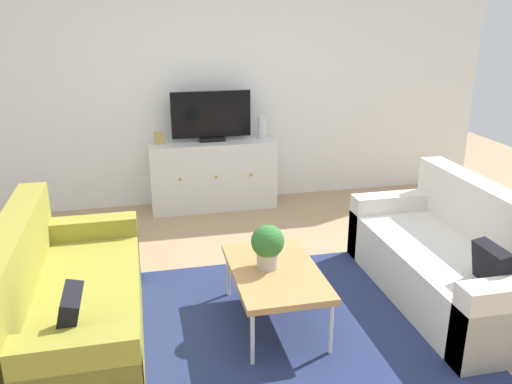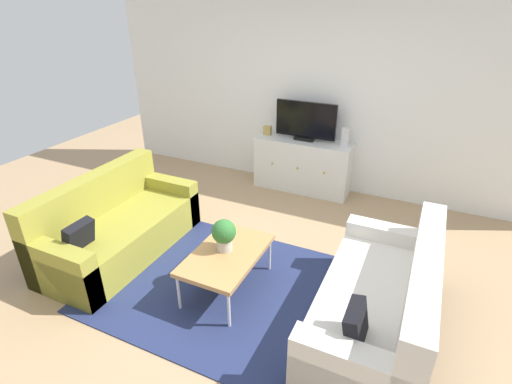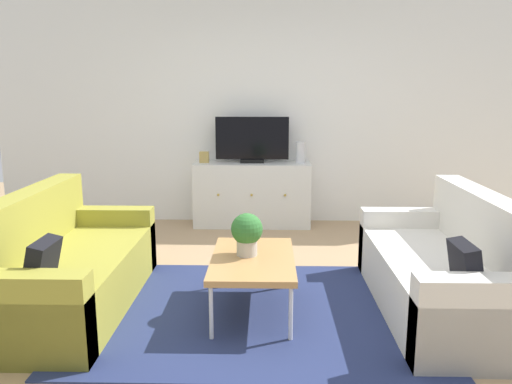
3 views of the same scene
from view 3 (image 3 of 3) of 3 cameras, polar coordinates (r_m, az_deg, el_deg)
ground_plane at (r=3.93m, az=-0.17°, el=-12.51°), size 10.00×10.00×0.00m
wall_back at (r=6.14m, az=0.45°, el=9.20°), size 6.40×0.12×2.70m
area_rug at (r=3.79m, az=-0.23°, el=-13.35°), size 2.50×1.90×0.01m
couch_left_side at (r=4.03m, az=-21.36°, el=-8.35°), size 0.85×1.80×0.87m
couch_right_side at (r=3.96m, az=21.34°, el=-8.69°), size 0.85×1.80×0.87m
coffee_table at (r=3.65m, az=-0.36°, el=-7.86°), size 0.59×0.95×0.42m
potted_plant at (r=3.63m, az=-1.04°, el=-4.59°), size 0.23×0.23×0.31m
tv_console at (r=5.99m, az=-0.44°, el=-0.24°), size 1.37×0.47×0.76m
flat_screen_tv at (r=5.91m, az=-0.44°, el=5.92°), size 0.86×0.16×0.54m
glass_vase at (r=5.91m, az=5.06°, el=4.50°), size 0.11×0.11×0.25m
mantel_clock at (r=5.96m, az=-5.90°, el=3.96°), size 0.11×0.07×0.13m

